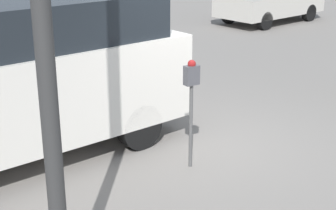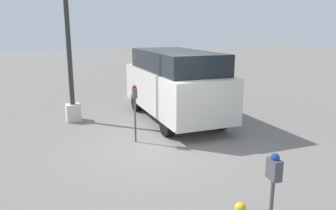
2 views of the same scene
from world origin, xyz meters
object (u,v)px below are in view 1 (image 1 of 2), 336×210
parking_meter_near (191,89)px  lamp_post (49,103)px  parked_van (14,76)px  car_distant (270,1)px

parking_meter_near → lamp_post: (2.75, 1.19, 0.76)m
parking_meter_near → lamp_post: lamp_post is taller
parking_meter_near → parked_van: 2.46m
parking_meter_near → car_distant: 11.54m
parked_van → parking_meter_near: bearing=132.5°
parking_meter_near → car_distant: parking_meter_near is taller
lamp_post → parked_van: bearing=-111.1°
parked_van → lamp_post: bearing=71.8°
parking_meter_near → parked_van: (1.57, -1.89, 0.09)m
parking_meter_near → parked_van: bearing=-41.4°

